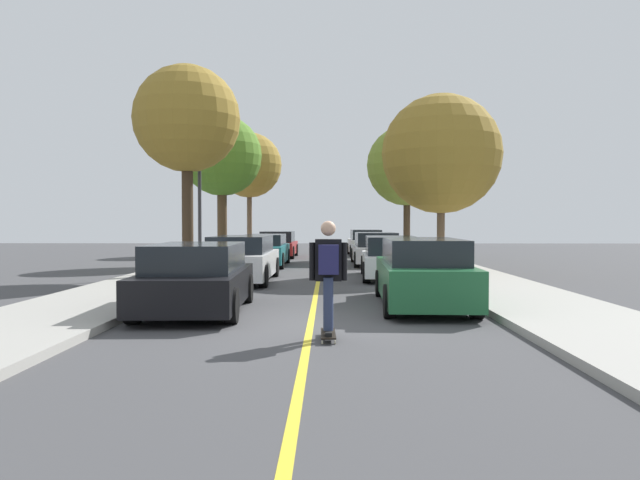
{
  "coord_description": "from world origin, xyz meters",
  "views": [
    {
      "loc": [
        0.32,
        -10.26,
        1.79
      ],
      "look_at": [
        0.09,
        4.82,
        1.34
      ],
      "focal_mm": 32.47,
      "sensor_mm": 36.0,
      "label": 1
    }
  ],
  "objects": [
    {
      "name": "parked_car_left_nearest",
      "position": [
        -2.32,
        1.24,
        0.68
      ],
      "size": [
        2.08,
        4.21,
        1.37
      ],
      "color": "black",
      "rests_on": "ground"
    },
    {
      "name": "street_tree_left_nearest",
      "position": [
        -4.22,
        8.29,
        5.09
      ],
      "size": [
        3.41,
        3.41,
        6.69
      ],
      "color": "#3D2D1E",
      "rests_on": "sidewalk_left"
    },
    {
      "name": "streetlamp",
      "position": [
        -4.07,
        9.36,
        3.63
      ],
      "size": [
        0.36,
        0.24,
        6.16
      ],
      "color": "#38383D",
      "rests_on": "sidewalk_left"
    },
    {
      "name": "street_tree_left_far",
      "position": [
        -4.22,
        22.85,
        5.07
      ],
      "size": [
        3.71,
        3.71,
        6.81
      ],
      "color": "brown",
      "rests_on": "sidewalk_left"
    },
    {
      "name": "parked_car_left_farthest",
      "position": [
        -2.32,
        19.65,
        0.65
      ],
      "size": [
        1.95,
        4.17,
        1.34
      ],
      "color": "maroon",
      "rests_on": "ground"
    },
    {
      "name": "skateboard",
      "position": [
        0.31,
        -1.45,
        0.09
      ],
      "size": [
        0.24,
        0.84,
        0.1
      ],
      "color": "black",
      "rests_on": "ground"
    },
    {
      "name": "sidewalk_left",
      "position": [
        -4.74,
        0.0,
        0.07
      ],
      "size": [
        2.75,
        56.0,
        0.14
      ],
      "primitive_type": "cube",
      "color": "#9E9B93",
      "rests_on": "ground"
    },
    {
      "name": "parked_car_left_far",
      "position": [
        -2.32,
        13.62,
        0.65
      ],
      "size": [
        1.83,
        4.68,
        1.31
      ],
      "color": "#196066",
      "rests_on": "ground"
    },
    {
      "name": "street_tree_right_nearest",
      "position": [
        4.22,
        9.9,
        4.17
      ],
      "size": [
        4.13,
        4.13,
        6.1
      ],
      "color": "brown",
      "rests_on": "sidewalk_right"
    },
    {
      "name": "parked_car_right_near",
      "position": [
        2.32,
        8.35,
        0.67
      ],
      "size": [
        2.0,
        4.52,
        1.35
      ],
      "color": "white",
      "rests_on": "ground"
    },
    {
      "name": "parked_car_right_farthest",
      "position": [
        2.32,
        21.19,
        0.69
      ],
      "size": [
        1.89,
        4.06,
        1.41
      ],
      "color": "white",
      "rests_on": "ground"
    },
    {
      "name": "street_tree_right_near",
      "position": [
        4.22,
        18.65,
        4.62
      ],
      "size": [
        4.0,
        4.0,
        6.5
      ],
      "color": "#3D2D1E",
      "rests_on": "sidewalk_right"
    },
    {
      "name": "center_line",
      "position": [
        0.0,
        4.0,
        0.0
      ],
      "size": [
        0.12,
        39.2,
        0.01
      ],
      "primitive_type": "cube",
      "color": "gold",
      "rests_on": "ground"
    },
    {
      "name": "parked_car_right_far",
      "position": [
        2.32,
        14.35,
        0.67
      ],
      "size": [
        1.97,
        4.55,
        1.38
      ],
      "color": "#B7B7BC",
      "rests_on": "ground"
    },
    {
      "name": "fire_hydrant",
      "position": [
        -3.82,
        5.12,
        0.49
      ],
      "size": [
        0.2,
        0.2,
        0.7
      ],
      "color": "#B2140F",
      "rests_on": "sidewalk_left"
    },
    {
      "name": "parked_car_right_nearest",
      "position": [
        2.32,
        2.1,
        0.72
      ],
      "size": [
        1.96,
        4.66,
        1.45
      ],
      "color": "#1E5B33",
      "rests_on": "ground"
    },
    {
      "name": "ground",
      "position": [
        0.0,
        0.0,
        0.0
      ],
      "size": [
        80.0,
        80.0,
        0.0
      ],
      "primitive_type": "plane",
      "color": "#424244"
    },
    {
      "name": "street_tree_left_near",
      "position": [
        -4.22,
        14.33,
        4.6
      ],
      "size": [
        3.41,
        3.41,
        6.21
      ],
      "color": "#4C3823",
      "rests_on": "sidewalk_left"
    },
    {
      "name": "skateboarder",
      "position": [
        0.31,
        -1.48,
        1.07
      ],
      "size": [
        0.58,
        0.7,
        1.71
      ],
      "color": "black",
      "rests_on": "skateboard"
    },
    {
      "name": "sidewalk_right",
      "position": [
        4.74,
        0.0,
        0.07
      ],
      "size": [
        2.75,
        56.0,
        0.14
      ],
      "primitive_type": "cube",
      "color": "#9E9B93",
      "rests_on": "ground"
    },
    {
      "name": "parked_car_left_near",
      "position": [
        -2.32,
        7.24,
        0.69
      ],
      "size": [
        1.95,
        4.67,
        1.39
      ],
      "color": "white",
      "rests_on": "ground"
    }
  ]
}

